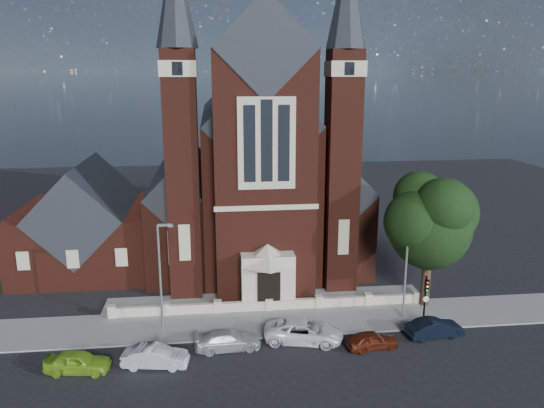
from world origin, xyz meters
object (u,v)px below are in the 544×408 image
(traffic_signal, at_px, (426,295))
(car_lime_van, at_px, (78,362))
(street_lamp_right, at_px, (407,262))
(car_silver_b, at_px, (228,340))
(car_white_suv, at_px, (304,331))
(car_navy, at_px, (435,328))
(street_tree, at_px, (433,224))
(church, at_px, (252,171))
(car_silver_a, at_px, (155,356))
(street_lamp_left, at_px, (161,272))
(parish_hall, at_px, (88,227))
(car_dark_red, at_px, (372,340))

(traffic_signal, bearing_deg, car_lime_van, -172.13)
(street_lamp_right, bearing_deg, car_silver_b, -167.16)
(car_lime_van, xyz_separation_m, car_white_suv, (14.70, 2.25, 0.07))
(traffic_signal, xyz_separation_m, car_navy, (0.19, -1.47, -1.91))
(street_tree, distance_m, car_lime_van, 26.98)
(car_lime_van, bearing_deg, car_silver_b, -72.37)
(street_lamp_right, bearing_deg, car_white_suv, -162.31)
(church, xyz_separation_m, car_silver_a, (-8.04, -23.70, -7.50))
(street_tree, relative_size, car_silver_a, 2.56)
(street_lamp_left, bearing_deg, street_lamp_right, 0.00)
(parish_hall, relative_size, car_lime_van, 3.02)
(car_navy, bearing_deg, car_white_suv, 80.15)
(car_navy, bearing_deg, car_silver_b, 82.91)
(street_lamp_right, bearing_deg, car_lime_van, -168.00)
(parish_hall, distance_m, car_dark_red, 28.94)
(car_dark_red, bearing_deg, street_tree, -55.22)
(street_tree, xyz_separation_m, car_silver_b, (-16.02, -4.79, -6.31))
(street_tree, relative_size, street_lamp_left, 1.32)
(street_lamp_left, bearing_deg, car_dark_red, -16.11)
(car_silver_b, height_order, car_white_suv, car_white_suv)
(church, bearing_deg, car_white_suv, -85.00)
(street_lamp_left, distance_m, car_silver_a, 6.16)
(car_silver_a, relative_size, car_white_suv, 0.77)
(street_lamp_right, relative_size, car_dark_red, 2.26)
(car_silver_a, height_order, car_navy, car_silver_a)
(parish_hall, bearing_deg, street_tree, -23.26)
(street_lamp_right, height_order, car_white_suv, street_lamp_right)
(church, distance_m, street_tree, 21.38)
(church, distance_m, car_navy, 25.79)
(parish_hall, relative_size, car_silver_a, 2.92)
(traffic_signal, bearing_deg, car_silver_a, -170.52)
(parish_hall, distance_m, car_white_suv, 24.63)
(street_lamp_left, height_order, car_dark_red, street_lamp_left)
(street_lamp_left, xyz_separation_m, traffic_signal, (18.91, -1.57, -2.02))
(church, relative_size, street_tree, 3.26)
(car_lime_van, height_order, car_white_suv, car_white_suv)
(car_lime_van, height_order, car_dark_red, car_lime_van)
(street_lamp_left, height_order, car_lime_van, street_lamp_left)
(street_lamp_left, relative_size, car_white_suv, 1.48)
(car_silver_b, relative_size, car_white_suv, 0.82)
(car_silver_b, bearing_deg, car_lime_van, 96.22)
(street_lamp_right, distance_m, car_lime_van, 23.74)
(street_tree, bearing_deg, car_dark_red, -137.21)
(street_lamp_left, relative_size, car_lime_van, 2.00)
(street_tree, xyz_separation_m, street_lamp_left, (-20.51, -1.71, -2.36))
(street_lamp_left, distance_m, traffic_signal, 19.08)
(street_lamp_left, relative_size, car_navy, 1.99)
(car_dark_red, bearing_deg, street_lamp_left, 65.88)
(street_lamp_left, height_order, car_navy, street_lamp_left)
(car_lime_van, bearing_deg, parish_hall, 16.44)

